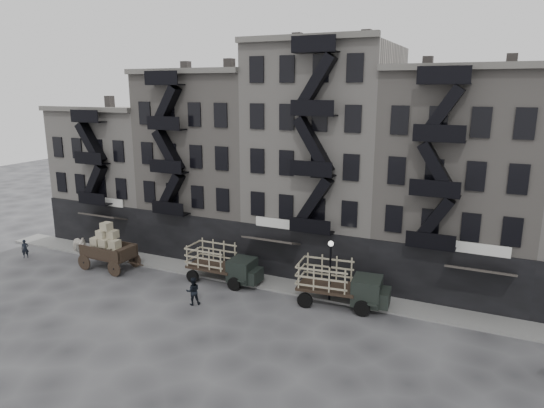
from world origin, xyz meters
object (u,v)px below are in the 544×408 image
at_px(wagon, 107,243).
at_px(pedestrian_west, 25,249).
at_px(horse, 78,245).
at_px(stake_truck_east, 340,281).
at_px(pedestrian_mid, 193,291).
at_px(stake_truck_west, 222,261).

height_order(wagon, pedestrian_west, wagon).
xyz_separation_m(horse, stake_truck_east, (23.28, -0.09, 0.83)).
relative_size(horse, wagon, 0.47).
bearing_deg(wagon, horse, 164.81).
relative_size(stake_truck_east, pedestrian_mid, 3.23).
bearing_deg(wagon, pedestrian_west, -170.90).
xyz_separation_m(stake_truck_west, pedestrian_mid, (0.23, -4.17, -0.65)).
bearing_deg(stake_truck_east, wagon, 178.34).
relative_size(wagon, stake_truck_east, 0.72).
bearing_deg(horse, pedestrian_mid, -98.89).
height_order(stake_truck_east, pedestrian_west, stake_truck_east).
bearing_deg(horse, stake_truck_west, -82.78).
bearing_deg(horse, pedestrian_west, 132.15).
distance_m(stake_truck_west, pedestrian_west, 17.95).
height_order(wagon, stake_truck_east, wagon).
distance_m(stake_truck_east, pedestrian_mid, 9.70).
bearing_deg(horse, stake_truck_east, -83.30).
distance_m(stake_truck_west, pedestrian_mid, 4.23).
height_order(horse, wagon, wagon).
xyz_separation_m(stake_truck_east, pedestrian_west, (-26.77, -2.37, -0.91)).
height_order(wagon, stake_truck_west, wagon).
height_order(horse, stake_truck_west, stake_truck_west).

